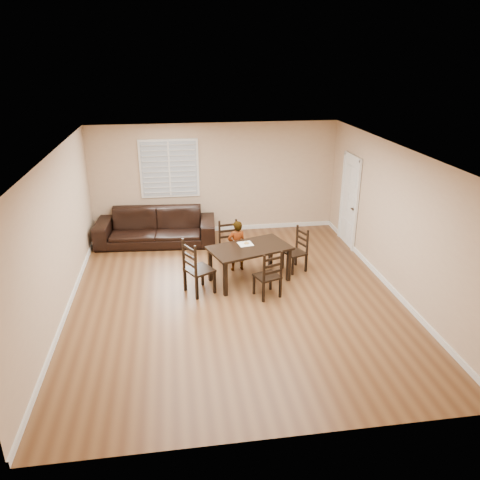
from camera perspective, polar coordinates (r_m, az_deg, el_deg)
name	(u,v)px	position (r m, az deg, el deg)	size (l,w,h in m)	color
ground	(235,296)	(8.80, -0.62, -6.86)	(7.00, 7.00, 0.00)	brown
room	(235,201)	(8.25, -0.60, 4.81)	(6.04, 7.04, 2.72)	#CAAC88
dining_table	(249,251)	(9.11, 1.17, -1.38)	(1.73, 1.31, 0.72)	black
chair_near	(229,244)	(10.00, -1.38, -0.45)	(0.48, 0.46, 0.94)	black
chair_far	(271,278)	(8.55, 3.74, -4.59)	(0.53, 0.51, 0.93)	black
chair_left	(193,270)	(8.70, -5.70, -3.71)	(0.63, 0.64, 1.07)	black
chair_right	(299,251)	(9.76, 7.22, -1.30)	(0.51, 0.52, 0.92)	black
child	(237,246)	(9.60, -0.40, -0.70)	(0.39, 0.26, 1.08)	gray
napkin	(245,244)	(9.21, 0.66, -0.48)	(0.27, 0.27, 0.00)	beige
donut	(246,243)	(9.21, 0.77, -0.34)	(0.10, 0.10, 0.03)	gold
sofa	(156,227)	(11.20, -10.21, 1.57)	(2.76, 1.08, 0.81)	black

